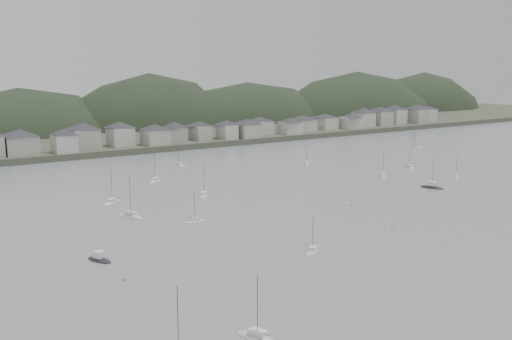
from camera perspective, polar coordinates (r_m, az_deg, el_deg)
ground at (r=148.99m, az=16.77°, el=-6.39°), size 900.00×900.00×0.00m
far_shore_land at (r=401.35m, az=-18.23°, el=3.84°), size 900.00×250.00×3.00m
forested_ridge at (r=380.01m, az=-16.32°, el=1.67°), size 851.55×103.94×102.57m
waterfront_town at (r=318.55m, az=-3.63°, el=4.14°), size 451.48×28.46×12.92m
sailboat_lead at (r=183.70m, az=-13.90°, el=-3.13°), size 8.58×7.24×11.75m
moored_fleet at (r=179.95m, az=4.22°, el=-3.13°), size 263.80×159.37×13.45m
motor_launch_near at (r=209.55m, az=16.84°, el=-1.63°), size 5.55×8.75×3.96m
motor_launch_far at (r=130.81m, az=-15.09°, el=-8.45°), size 4.78×7.30×3.66m
mooring_buoys at (r=180.36m, az=1.05°, el=-3.08°), size 140.61×125.65×0.70m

